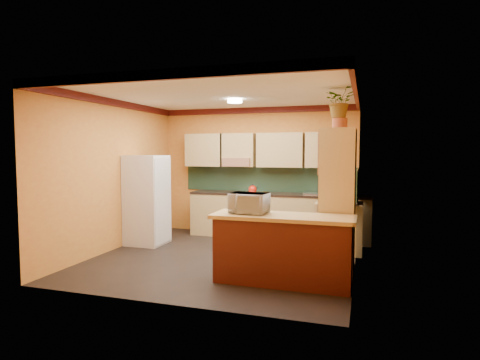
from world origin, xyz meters
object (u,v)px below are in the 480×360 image
fridge (147,200)px  base_cabinets_back (278,217)px  breakfast_bar (282,251)px  pantry (338,201)px  microwave (249,203)px  stove (249,214)px

fridge → base_cabinets_back: bearing=29.0°
fridge → breakfast_bar: bearing=-27.0°
fridge → pantry: 3.67m
pantry → microwave: size_ratio=4.17×
pantry → base_cabinets_back: bearing=123.9°
stove → breakfast_bar: stove is taller
stove → fridge: (-1.66, -1.27, 0.39)m
pantry → breakfast_bar: 1.21m
breakfast_bar → microwave: 0.79m
stove → breakfast_bar: 3.04m
base_cabinets_back → fridge: fridge is taller
stove → microwave: microwave is taller
stove → fridge: bearing=-142.6°
fridge → microwave: size_ratio=3.37×
microwave → stove: bearing=111.6°
breakfast_bar → microwave: (-0.47, 0.00, 0.63)m
stove → fridge: 2.12m
breakfast_bar → base_cabinets_back: bearing=103.3°
stove → breakfast_bar: size_ratio=0.51×
fridge → microwave: 2.89m
stove → microwave: 2.94m
base_cabinets_back → stove: stove is taller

